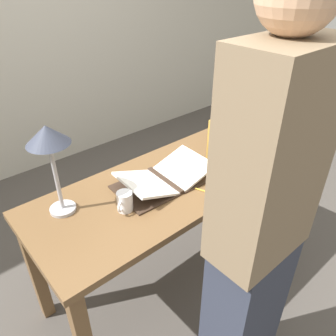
{
  "coord_description": "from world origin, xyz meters",
  "views": [
    {
      "loc": [
        -0.93,
        -1.04,
        1.68
      ],
      "look_at": [
        -0.02,
        0.0,
        0.8
      ],
      "focal_mm": 35.0,
      "sensor_mm": 36.0,
      "label": 1
    }
  ],
  "objects_px": {
    "pencil": "(207,192)",
    "person_reader": "(257,239)",
    "open_book": "(165,178)",
    "book_stack_tall": "(242,136)",
    "reading_lamp": "(49,143)",
    "book_standing_upright": "(224,145)",
    "coffee_mug": "(125,202)"
  },
  "relations": [
    {
      "from": "open_book",
      "to": "book_stack_tall",
      "type": "bearing_deg",
      "value": -1.67
    },
    {
      "from": "book_standing_upright",
      "to": "reading_lamp",
      "type": "relative_size",
      "value": 0.59
    },
    {
      "from": "book_stack_tall",
      "to": "reading_lamp",
      "type": "distance_m",
      "value": 1.1
    },
    {
      "from": "book_stack_tall",
      "to": "person_reader",
      "type": "bearing_deg",
      "value": -138.78
    },
    {
      "from": "book_standing_upright",
      "to": "pencil",
      "type": "bearing_deg",
      "value": -161.13
    },
    {
      "from": "open_book",
      "to": "coffee_mug",
      "type": "bearing_deg",
      "value": -167.09
    },
    {
      "from": "open_book",
      "to": "pencil",
      "type": "bearing_deg",
      "value": -62.19
    },
    {
      "from": "open_book",
      "to": "book_stack_tall",
      "type": "height_order",
      "value": "book_stack_tall"
    },
    {
      "from": "reading_lamp",
      "to": "pencil",
      "type": "relative_size",
      "value": 2.93
    },
    {
      "from": "open_book",
      "to": "pencil",
      "type": "distance_m",
      "value": 0.23
    },
    {
      "from": "reading_lamp",
      "to": "open_book",
      "type": "bearing_deg",
      "value": -14.9
    },
    {
      "from": "coffee_mug",
      "to": "person_reader",
      "type": "height_order",
      "value": "person_reader"
    },
    {
      "from": "reading_lamp",
      "to": "person_reader",
      "type": "height_order",
      "value": "person_reader"
    },
    {
      "from": "book_standing_upright",
      "to": "pencil",
      "type": "xyz_separation_m",
      "value": [
        -0.25,
        -0.12,
        -0.12
      ]
    },
    {
      "from": "coffee_mug",
      "to": "person_reader",
      "type": "distance_m",
      "value": 0.61
    },
    {
      "from": "person_reader",
      "to": "reading_lamp",
      "type": "bearing_deg",
      "value": -63.2
    },
    {
      "from": "coffee_mug",
      "to": "open_book",
      "type": "bearing_deg",
      "value": 10.23
    },
    {
      "from": "pencil",
      "to": "person_reader",
      "type": "distance_m",
      "value": 0.49
    },
    {
      "from": "book_standing_upright",
      "to": "person_reader",
      "type": "bearing_deg",
      "value": -137.75
    },
    {
      "from": "open_book",
      "to": "coffee_mug",
      "type": "relative_size",
      "value": 5.45
    },
    {
      "from": "open_book",
      "to": "person_reader",
      "type": "xyz_separation_m",
      "value": [
        -0.11,
        -0.63,
        0.11
      ]
    },
    {
      "from": "open_book",
      "to": "book_standing_upright",
      "type": "xyz_separation_m",
      "value": [
        0.34,
        -0.08,
        0.1
      ]
    },
    {
      "from": "pencil",
      "to": "person_reader",
      "type": "height_order",
      "value": "person_reader"
    },
    {
      "from": "person_reader",
      "to": "pencil",
      "type": "bearing_deg",
      "value": -116.36
    },
    {
      "from": "coffee_mug",
      "to": "person_reader",
      "type": "bearing_deg",
      "value": -73.67
    },
    {
      "from": "open_book",
      "to": "coffee_mug",
      "type": "height_order",
      "value": "coffee_mug"
    },
    {
      "from": "open_book",
      "to": "book_stack_tall",
      "type": "distance_m",
      "value": 0.56
    },
    {
      "from": "open_book",
      "to": "reading_lamp",
      "type": "relative_size",
      "value": 1.24
    },
    {
      "from": "coffee_mug",
      "to": "person_reader",
      "type": "xyz_separation_m",
      "value": [
        0.17,
        -0.58,
        0.09
      ]
    },
    {
      "from": "book_standing_upright",
      "to": "pencil",
      "type": "relative_size",
      "value": 1.72
    },
    {
      "from": "pencil",
      "to": "open_book",
      "type": "bearing_deg",
      "value": 115.14
    },
    {
      "from": "open_book",
      "to": "reading_lamp",
      "type": "xyz_separation_m",
      "value": [
        -0.5,
        0.13,
        0.32
      ]
    }
  ]
}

